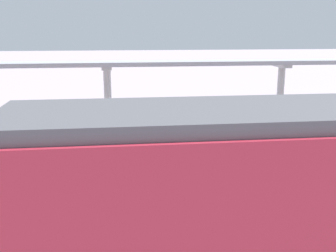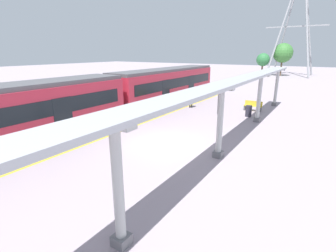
% 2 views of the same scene
% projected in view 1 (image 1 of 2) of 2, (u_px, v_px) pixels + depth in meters
% --- Properties ---
extents(ground_plane, '(176.00, 176.00, 0.00)m').
position_uv_depth(ground_plane, '(102.00, 186.00, 12.51)').
color(ground_plane, '#A2949D').
extents(tactile_edge_strip, '(0.50, 36.96, 0.01)m').
position_uv_depth(tactile_edge_strip, '(97.00, 247.00, 9.02)').
color(tactile_edge_strip, yellow).
rests_on(tactile_edge_strip, ground).
extents(canopy_pillar_second, '(1.10, 0.44, 3.44)m').
position_uv_depth(canopy_pillar_second, '(279.00, 106.00, 16.30)').
color(canopy_pillar_second, slate).
rests_on(canopy_pillar_second, ground).
extents(canopy_pillar_third, '(1.10, 0.44, 3.44)m').
position_uv_depth(canopy_pillar_third, '(108.00, 110.00, 15.42)').
color(canopy_pillar_third, slate).
rests_on(canopy_pillar_third, ground).
extents(canopy_beam, '(1.20, 29.14, 0.16)m').
position_uv_depth(canopy_beam, '(101.00, 64.00, 14.98)').
color(canopy_beam, '#A8AAB2').
rests_on(canopy_beam, canopy_pillar_nearest).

